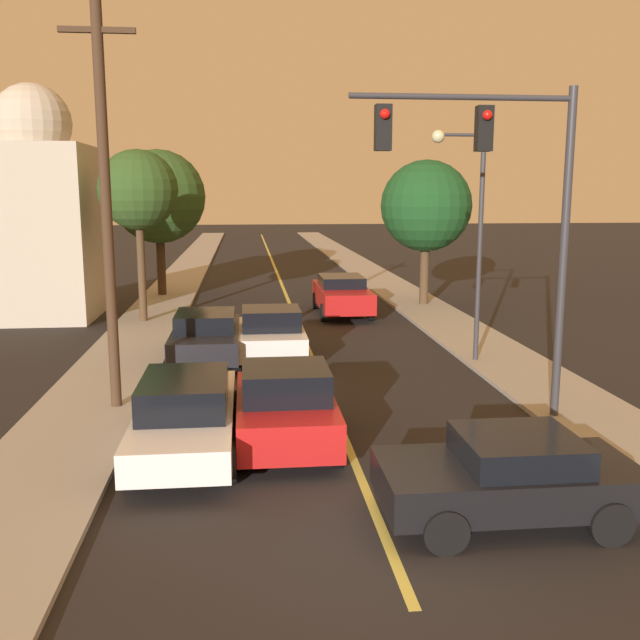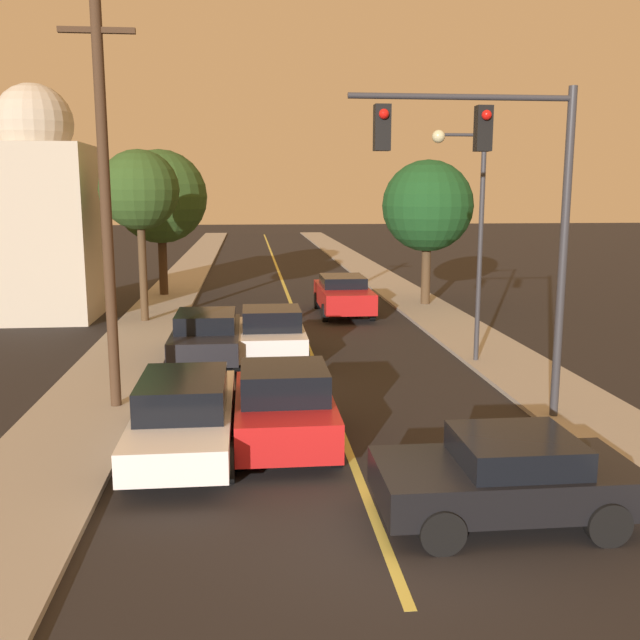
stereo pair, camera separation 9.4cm
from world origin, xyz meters
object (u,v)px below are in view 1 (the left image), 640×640
at_px(utility_pole_left, 106,205).
at_px(car_outer_lane_front, 186,413).
at_px(car_outer_lane_second, 206,336).
at_px(tree_right_near, 426,206).
at_px(domed_building_left, 39,213).
at_px(car_far_oncoming, 342,294).
at_px(car_near_lane_front, 285,406).
at_px(traffic_signal_mast, 502,187).
at_px(tree_left_near, 138,191).
at_px(car_crossing_right, 509,476).
at_px(car_near_lane_second, 271,334).
at_px(tree_left_far, 159,197).
at_px(streetlamp_right, 468,214).

bearing_deg(utility_pole_left, car_outer_lane_front, -57.73).
relative_size(car_outer_lane_second, tree_right_near, 0.75).
bearing_deg(domed_building_left, car_far_oncoming, -1.03).
bearing_deg(car_far_oncoming, car_near_lane_front, 78.11).
distance_m(traffic_signal_mast, tree_left_near, 15.76).
bearing_deg(car_far_oncoming, utility_pole_left, 60.84).
bearing_deg(car_crossing_right, car_near_lane_second, 16.17).
distance_m(tree_left_far, tree_right_near, 12.41).
xyz_separation_m(car_outer_lane_second, traffic_signal_mast, (6.48, -6.35, 4.27)).
distance_m(car_far_oncoming, car_crossing_right, 18.71).
relative_size(car_crossing_right, utility_pole_left, 0.44).
relative_size(car_crossing_right, streetlamp_right, 0.59).
relative_size(car_outer_lane_front, tree_left_far, 0.77).
distance_m(car_outer_lane_second, utility_pole_left, 6.31).
relative_size(car_outer_lane_front, tree_left_near, 0.81).
bearing_deg(car_far_oncoming, domed_building_left, -1.03).
bearing_deg(car_near_lane_front, car_outer_lane_front, -174.93).
xyz_separation_m(car_outer_lane_front, domed_building_left, (-6.72, 15.49, 3.34)).
xyz_separation_m(car_near_lane_front, streetlamp_right, (5.56, 6.27, 3.53)).
height_order(car_near_lane_second, car_far_oncoming, car_near_lane_second).
bearing_deg(utility_pole_left, car_outer_lane_second, 68.49).
distance_m(streetlamp_right, tree_left_near, 12.67).
bearing_deg(car_outer_lane_second, tree_right_near, 46.54).
xyz_separation_m(traffic_signal_mast, streetlamp_right, (1.00, 5.29, -0.72)).
height_order(streetlamp_right, utility_pole_left, utility_pole_left).
relative_size(utility_pole_left, tree_right_near, 1.42).
distance_m(car_outer_lane_second, tree_right_near, 13.48).
bearing_deg(car_outer_lane_front, car_crossing_right, -33.89).
xyz_separation_m(car_near_lane_second, car_outer_lane_front, (-1.92, -7.58, 0.01)).
relative_size(car_near_lane_second, traffic_signal_mast, 0.55).
bearing_deg(utility_pole_left, streetlamp_right, 20.95).
height_order(car_crossing_right, tree_right_near, tree_right_near).
height_order(tree_left_near, domed_building_left, domed_building_left).
bearing_deg(car_crossing_right, car_far_oncoming, 0.04).
bearing_deg(tree_right_near, car_far_oncoming, -156.66).
relative_size(car_near_lane_front, tree_left_far, 0.57).
distance_m(tree_left_near, domed_building_left, 4.39).
bearing_deg(tree_left_far, car_crossing_right, -72.10).
relative_size(tree_right_near, domed_building_left, 0.69).
bearing_deg(domed_building_left, car_outer_lane_second, -49.92).
bearing_deg(tree_left_far, car_outer_lane_front, -82.47).
xyz_separation_m(utility_pole_left, tree_right_near, (10.77, 14.06, -0.34)).
xyz_separation_m(car_far_oncoming, tree_right_near, (3.85, 1.66, 3.51)).
xyz_separation_m(car_near_lane_front, utility_pole_left, (-3.74, 2.71, 3.87)).
bearing_deg(tree_right_near, tree_left_near, -165.67).
relative_size(car_crossing_right, tree_left_far, 0.57).
bearing_deg(domed_building_left, car_crossing_right, -57.98).
relative_size(car_near_lane_second, car_outer_lane_second, 0.83).
relative_size(car_outer_lane_front, car_far_oncoming, 1.02).
bearing_deg(tree_left_far, tree_right_near, -19.07).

